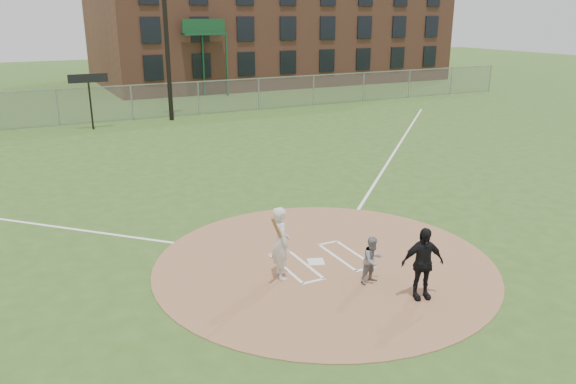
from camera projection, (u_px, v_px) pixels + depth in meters
name	position (u px, v px, depth m)	size (l,w,h in m)	color
ground	(324.00, 264.00, 13.90)	(140.00, 140.00, 0.00)	#2F511B
dirt_circle	(324.00, 263.00, 13.89)	(8.40, 8.40, 0.02)	#9C6A4A
home_plate	(316.00, 262.00, 13.92)	(0.40, 0.40, 0.03)	white
foul_line_first	(396.00, 150.00, 25.41)	(0.10, 24.00, 0.01)	white
catcher	(373.00, 260.00, 12.74)	(0.54, 0.42, 1.11)	slate
umpire	(422.00, 263.00, 11.98)	(0.95, 0.39, 1.62)	black
batters_boxes	(321.00, 261.00, 14.02)	(2.08, 1.88, 0.01)	white
batter_at_plate	(281.00, 243.00, 12.89)	(0.80, 0.99, 1.78)	silver
outfield_fence	(132.00, 103.00, 32.30)	(56.08, 0.08, 2.03)	slate
light_pole	(164.00, 0.00, 30.61)	(1.20, 0.30, 12.22)	black
scoreboard_sign	(89.00, 84.00, 29.28)	(2.00, 0.10, 2.93)	black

